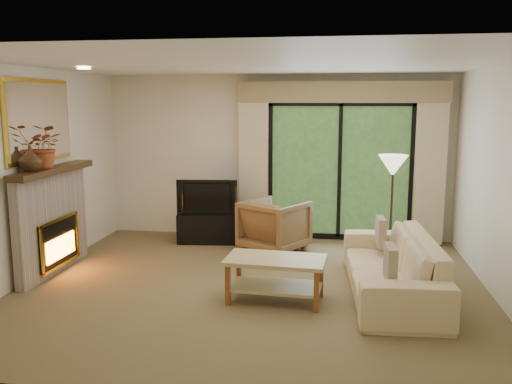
# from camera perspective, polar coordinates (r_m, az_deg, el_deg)

# --- Properties ---
(floor) EXTENTS (5.50, 5.50, 0.00)m
(floor) POSITION_cam_1_polar(r_m,az_deg,el_deg) (6.55, -0.41, -9.97)
(floor) COLOR brown
(floor) RESTS_ON ground
(ceiling) EXTENTS (5.50, 5.50, 0.00)m
(ceiling) POSITION_cam_1_polar(r_m,az_deg,el_deg) (6.19, -0.43, 13.36)
(ceiling) COLOR white
(ceiling) RESTS_ON ground
(wall_back) EXTENTS (5.00, 0.00, 5.00)m
(wall_back) POSITION_cam_1_polar(r_m,az_deg,el_deg) (8.70, 2.21, 3.69)
(wall_back) COLOR beige
(wall_back) RESTS_ON ground
(wall_front) EXTENTS (5.00, 0.00, 5.00)m
(wall_front) POSITION_cam_1_polar(r_m,az_deg,el_deg) (3.83, -6.40, -3.96)
(wall_front) COLOR beige
(wall_front) RESTS_ON ground
(wall_left) EXTENTS (0.00, 5.00, 5.00)m
(wall_left) POSITION_cam_1_polar(r_m,az_deg,el_deg) (7.20, -22.57, 1.73)
(wall_left) COLOR beige
(wall_left) RESTS_ON ground
(wall_right) EXTENTS (0.00, 5.00, 5.00)m
(wall_right) POSITION_cam_1_polar(r_m,az_deg,el_deg) (6.41, 24.65, 0.70)
(wall_right) COLOR beige
(wall_right) RESTS_ON ground
(fireplace) EXTENTS (0.24, 1.70, 1.37)m
(fireplace) POSITION_cam_1_polar(r_m,az_deg,el_deg) (7.41, -20.67, -2.77)
(fireplace) COLOR gray
(fireplace) RESTS_ON floor
(mirror) EXTENTS (0.07, 1.45, 1.02)m
(mirror) POSITION_cam_1_polar(r_m,az_deg,el_deg) (7.31, -21.85, 7.00)
(mirror) COLOR gold
(mirror) RESTS_ON wall_left
(sliding_door) EXTENTS (2.26, 0.10, 2.16)m
(sliding_door) POSITION_cam_1_polar(r_m,az_deg,el_deg) (8.62, 8.79, 2.19)
(sliding_door) COLOR black
(sliding_door) RESTS_ON floor
(curtain_left) EXTENTS (0.45, 0.18, 2.35)m
(curtain_left) POSITION_cam_1_polar(r_m,az_deg,el_deg) (8.60, -0.24, 2.96)
(curtain_left) COLOR beige
(curtain_left) RESTS_ON floor
(curtain_right) EXTENTS (0.45, 0.18, 2.35)m
(curtain_right) POSITION_cam_1_polar(r_m,az_deg,el_deg) (8.60, 17.84, 2.50)
(curtain_right) COLOR beige
(curtain_right) RESTS_ON floor
(cornice) EXTENTS (3.20, 0.24, 0.32)m
(cornice) POSITION_cam_1_polar(r_m,az_deg,el_deg) (8.46, 9.00, 10.34)
(cornice) COLOR #977F54
(cornice) RESTS_ON wall_back
(media_console) EXTENTS (0.97, 0.52, 0.46)m
(media_console) POSITION_cam_1_polar(r_m,az_deg,el_deg) (8.52, -5.05, -3.75)
(media_console) COLOR black
(media_console) RESTS_ON floor
(tv) EXTENTS (0.94, 0.23, 0.54)m
(tv) POSITION_cam_1_polar(r_m,az_deg,el_deg) (8.42, -5.10, -0.43)
(tv) COLOR black
(tv) RESTS_ON media_console
(armchair) EXTENTS (1.13, 1.14, 0.76)m
(armchair) POSITION_cam_1_polar(r_m,az_deg,el_deg) (7.97, 1.97, -3.55)
(armchair) COLOR brown
(armchair) RESTS_ON floor
(sofa) EXTENTS (1.05, 2.39, 0.68)m
(sofa) POSITION_cam_1_polar(r_m,az_deg,el_deg) (6.41, 14.06, -7.49)
(sofa) COLOR #D5BA88
(sofa) RESTS_ON floor
(pillow_near) EXTENTS (0.12, 0.37, 0.36)m
(pillow_near) POSITION_cam_1_polar(r_m,az_deg,el_deg) (5.70, 13.97, -7.29)
(pillow_near) COLOR brown
(pillow_near) RESTS_ON sofa
(pillow_far) EXTENTS (0.12, 0.37, 0.36)m
(pillow_far) POSITION_cam_1_polar(r_m,az_deg,el_deg) (7.00, 13.00, -4.10)
(pillow_far) COLOR brown
(pillow_far) RESTS_ON sofa
(coffee_table) EXTENTS (1.12, 0.67, 0.49)m
(coffee_table) POSITION_cam_1_polar(r_m,az_deg,el_deg) (6.06, 2.07, -9.17)
(coffee_table) COLOR tan
(coffee_table) RESTS_ON floor
(floor_lamp) EXTENTS (0.40, 0.40, 1.47)m
(floor_lamp) POSITION_cam_1_polar(r_m,az_deg,el_deg) (7.60, 14.04, -1.74)
(floor_lamp) COLOR #F6E2C3
(floor_lamp) RESTS_ON floor
(vase) EXTENTS (0.29, 0.29, 0.29)m
(vase) POSITION_cam_1_polar(r_m,az_deg,el_deg) (6.91, -22.66, 3.21)
(vase) COLOR #362411
(vase) RESTS_ON fireplace
(branches) EXTENTS (0.51, 0.45, 0.53)m
(branches) POSITION_cam_1_polar(r_m,az_deg,el_deg) (7.18, -21.39, 4.49)
(branches) COLOR brown
(branches) RESTS_ON fireplace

